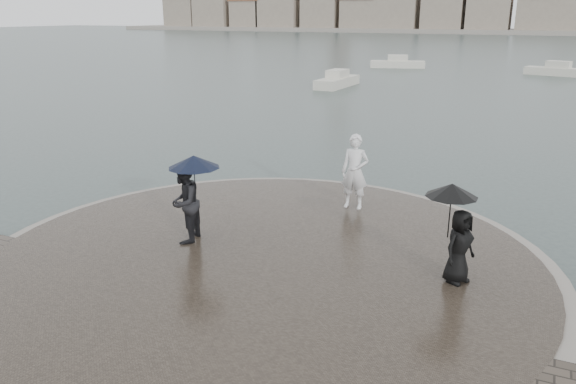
% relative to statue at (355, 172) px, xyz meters
% --- Properties ---
extents(ground, '(400.00, 400.00, 0.00)m').
position_rel_statue_xyz_m(ground, '(-0.76, -7.40, -1.37)').
color(ground, '#2B3835').
rests_on(ground, ground).
extents(kerb_ring, '(12.50, 12.50, 0.32)m').
position_rel_statue_xyz_m(kerb_ring, '(-0.76, -3.90, -1.21)').
color(kerb_ring, gray).
rests_on(kerb_ring, ground).
extents(quay_tip, '(11.90, 11.90, 0.36)m').
position_rel_statue_xyz_m(quay_tip, '(-0.76, -3.90, -1.18)').
color(quay_tip, '#2D261E').
rests_on(quay_tip, ground).
extents(statue, '(0.75, 0.51, 2.01)m').
position_rel_statue_xyz_m(statue, '(0.00, 0.00, 0.00)').
color(statue, silver).
rests_on(statue, quay_tip).
extents(visitor_left, '(1.28, 1.20, 2.04)m').
position_rel_statue_xyz_m(visitor_left, '(-2.71, -3.85, 0.16)').
color(visitor_left, black).
rests_on(visitor_left, quay_tip).
extents(visitor_right, '(1.13, 1.03, 1.95)m').
position_rel_statue_xyz_m(visitor_right, '(3.15, -3.33, 0.11)').
color(visitor_right, black).
rests_on(visitor_right, quay_tip).
extents(far_skyline, '(260.00, 20.00, 37.00)m').
position_rel_statue_xyz_m(far_skyline, '(-7.05, 153.30, 4.24)').
color(far_skyline, gray).
rests_on(far_skyline, ground).
extents(boats, '(40.99, 22.97, 1.50)m').
position_rel_statue_xyz_m(boats, '(2.81, 35.25, -0.99)').
color(boats, beige).
rests_on(boats, ground).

